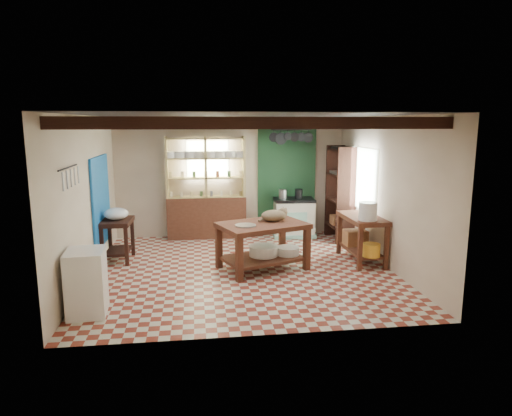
{
  "coord_description": "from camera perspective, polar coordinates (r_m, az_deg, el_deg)",
  "views": [
    {
      "loc": [
        -0.77,
        -7.49,
        2.48
      ],
      "look_at": [
        0.27,
        0.3,
        1.01
      ],
      "focal_mm": 32.0,
      "sensor_mm": 36.0,
      "label": 1
    }
  ],
  "objects": [
    {
      "name": "yellow_tub",
      "position": [
        8.1,
        14.21,
        -5.11
      ],
      "size": [
        0.31,
        0.31,
        0.22
      ],
      "primitive_type": "cylinder",
      "rotation": [
        0.0,
        0.0,
        0.02
      ],
      "color": "gold",
      "rests_on": "right_counter"
    },
    {
      "name": "steel_tray",
      "position": [
        7.53,
        -1.32,
        -2.18
      ],
      "size": [
        0.45,
        0.45,
        0.02
      ],
      "primitive_type": "cylinder",
      "rotation": [
        0.0,
        0.0,
        0.36
      ],
      "color": "#99989F",
      "rests_on": "work_table"
    },
    {
      "name": "floor",
      "position": [
        7.93,
        -1.65,
        -7.71
      ],
      "size": [
        5.0,
        5.0,
        0.02
      ],
      "primitive_type": "cube",
      "color": "maroon",
      "rests_on": "ground"
    },
    {
      "name": "shelving_unit",
      "position": [
        9.9,
        -6.26,
        2.52
      ],
      "size": [
        1.7,
        0.34,
        2.2
      ],
      "primitive_type": "cube",
      "color": "#CFBA77",
      "rests_on": "floor"
    },
    {
      "name": "window_right",
      "position": [
        9.15,
        13.29,
        3.54
      ],
      "size": [
        0.02,
        1.3,
        1.2
      ],
      "primitive_type": "cube",
      "color": "beige",
      "rests_on": "wall_right"
    },
    {
      "name": "kettle_left",
      "position": [
        9.95,
        3.37,
        1.76
      ],
      "size": [
        0.19,
        0.19,
        0.2
      ],
      "primitive_type": "cylinder",
      "rotation": [
        0.0,
        0.0,
        -0.05
      ],
      "color": "#99989F",
      "rests_on": "stove"
    },
    {
      "name": "wicker_basket",
      "position": [
        8.76,
        12.3,
        -3.63
      ],
      "size": [
        0.41,
        0.33,
        0.28
      ],
      "primitive_type": "cube",
      "rotation": [
        0.0,
        0.0,
        0.02
      ],
      "color": "#9D663F",
      "rests_on": "right_counter"
    },
    {
      "name": "enamel_bowl",
      "position": [
        8.57,
        -17.06,
        -0.69
      ],
      "size": [
        0.44,
        0.44,
        0.21
      ],
      "primitive_type": "ellipsoid",
      "rotation": [
        0.0,
        0.0,
        -0.04
      ],
      "color": "white",
      "rests_on": "prep_table"
    },
    {
      "name": "white_bucket",
      "position": [
        8.02,
        13.82,
        -0.39
      ],
      "size": [
        0.32,
        0.32,
        0.31
      ],
      "primitive_type": "cylinder",
      "rotation": [
        0.0,
        0.0,
        0.02
      ],
      "color": "white",
      "rests_on": "right_counter"
    },
    {
      "name": "wall_back",
      "position": [
        10.09,
        -3.18,
        3.87
      ],
      "size": [
        5.0,
        0.04,
        2.6
      ],
      "primitive_type": "cube",
      "color": "beige",
      "rests_on": "floor"
    },
    {
      "name": "utensil_rail",
      "position": [
        6.54,
        -22.38,
        3.65
      ],
      "size": [
        0.06,
        0.9,
        0.28
      ],
      "primitive_type": "cube",
      "color": "black",
      "rests_on": "wall_left"
    },
    {
      "name": "blue_wall_patch",
      "position": [
        8.67,
        -18.81,
        0.87
      ],
      "size": [
        0.04,
        1.4,
        1.6
      ],
      "primitive_type": "cube",
      "color": "blue",
      "rests_on": "wall_left"
    },
    {
      "name": "basin_large",
      "position": [
        7.93,
        0.96,
        -5.37
      ],
      "size": [
        0.64,
        0.64,
        0.17
      ],
      "primitive_type": "cylinder",
      "rotation": [
        0.0,
        0.0,
        0.36
      ],
      "color": "white",
      "rests_on": "work_table"
    },
    {
      "name": "cat",
      "position": [
        7.88,
        2.25,
        -0.96
      ],
      "size": [
        0.54,
        0.51,
        0.2
      ],
      "primitive_type": "ellipsoid",
      "rotation": [
        0.0,
        0.0,
        0.53
      ],
      "color": "#907753",
      "rests_on": "work_table"
    },
    {
      "name": "wall_left",
      "position": [
        7.77,
        -20.36,
        1.2
      ],
      "size": [
        0.04,
        5.0,
        2.6
      ],
      "primitive_type": "cube",
      "color": "beige",
      "rests_on": "floor"
    },
    {
      "name": "basin_small",
      "position": [
        8.0,
        4.0,
        -5.37
      ],
      "size": [
        0.51,
        0.51,
        0.14
      ],
      "primitive_type": "cylinder",
      "rotation": [
        0.0,
        0.0,
        0.36
      ],
      "color": "white",
      "rests_on": "work_table"
    },
    {
      "name": "ceiling_beams",
      "position": [
        7.53,
        -1.75,
        10.59
      ],
      "size": [
        5.0,
        3.8,
        0.15
      ],
      "primitive_type": "cube",
      "color": "black",
      "rests_on": "ceiling"
    },
    {
      "name": "window_back",
      "position": [
        10.0,
        -6.06,
        6.07
      ],
      "size": [
        0.9,
        0.02,
        0.8
      ],
      "primitive_type": "cube",
      "color": "beige",
      "rests_on": "wall_back"
    },
    {
      "name": "kettle_right",
      "position": [
        10.0,
        5.36,
        1.78
      ],
      "size": [
        0.17,
        0.17,
        0.2
      ],
      "primitive_type": "cylinder",
      "rotation": [
        0.0,
        0.0,
        -0.05
      ],
      "color": "black",
      "rests_on": "stove"
    },
    {
      "name": "pot_rack",
      "position": [
        9.75,
        4.41,
        8.81
      ],
      "size": [
        0.86,
        0.12,
        0.36
      ],
      "primitive_type": "cube",
      "color": "black",
      "rests_on": "ceiling"
    },
    {
      "name": "tall_rack",
      "position": [
        9.89,
        10.47,
        1.82
      ],
      "size": [
        0.4,
        0.86,
        2.0
      ],
      "primitive_type": "cube",
      "color": "black",
      "rests_on": "floor"
    },
    {
      "name": "prep_table",
      "position": [
        8.67,
        -16.89,
        -3.86
      ],
      "size": [
        0.55,
        0.77,
        0.77
      ],
      "primitive_type": "cube",
      "rotation": [
        0.0,
        0.0,
        -0.04
      ],
      "color": "black",
      "rests_on": "floor"
    },
    {
      "name": "green_wall_patch",
      "position": [
        10.23,
        3.85,
        3.68
      ],
      "size": [
        1.3,
        0.04,
        2.3
      ],
      "primitive_type": "cube",
      "color": "#1B4325",
      "rests_on": "wall_back"
    },
    {
      "name": "wall_front",
      "position": [
        5.18,
        1.16,
        -2.58
      ],
      "size": [
        5.0,
        0.04,
        2.6
      ],
      "primitive_type": "cube",
      "color": "beige",
      "rests_on": "floor"
    },
    {
      "name": "work_table",
      "position": [
        7.83,
        0.82,
        -4.79
      ],
      "size": [
        1.66,
        1.38,
        0.8
      ],
      "primitive_type": "cube",
      "rotation": [
        0.0,
        0.0,
        0.36
      ],
      "color": "brown",
      "rests_on": "floor"
    },
    {
      "name": "right_counter",
      "position": [
        8.48,
        13.05,
        -3.76
      ],
      "size": [
        0.61,
        1.18,
        0.84
      ],
      "primitive_type": "cube",
      "rotation": [
        0.0,
        0.0,
        0.02
      ],
      "color": "brown",
      "rests_on": "floor"
    },
    {
      "name": "wall_right",
      "position": [
        8.25,
        15.84,
        1.98
      ],
      "size": [
        0.04,
        5.0,
        2.6
      ],
      "primitive_type": "cube",
      "color": "beige",
      "rests_on": "floor"
    },
    {
      "name": "stove",
      "position": [
        10.08,
        4.75,
        -1.19
      ],
      "size": [
        0.9,
        0.63,
        0.85
      ],
      "primitive_type": "cube",
      "rotation": [
        0.0,
        0.0,
        -0.05
      ],
      "color": "beige",
      "rests_on": "floor"
    },
    {
      "name": "ceiling",
      "position": [
        7.53,
        -1.76,
        11.51
      ],
      "size": [
        5.0,
        5.0,
        0.02
      ],
      "primitive_type": "cube",
      "color": "#3F3E43",
      "rests_on": "wall_back"
    },
    {
      "name": "white_cabinet",
      "position": [
        6.43,
        -20.43,
        -8.7
      ],
      "size": [
        0.52,
        0.61,
        0.86
      ],
      "primitive_type": "cube",
      "rotation": [
        0.0,
        0.0,
        0.08
      ],
      "color": "white",
      "rests_on": "floor"
    }
  ]
}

